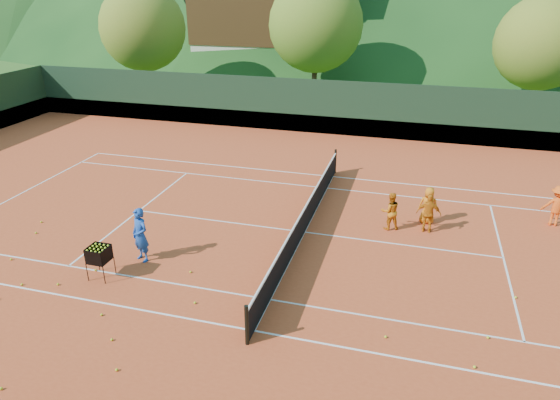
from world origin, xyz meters
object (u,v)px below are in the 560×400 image
(coach, at_px, (140,235))
(student_d, at_px, (557,206))
(student_c, at_px, (428,205))
(ball_hopper, at_px, (99,255))
(student_b, at_px, (429,213))
(chalet_mid, at_px, (461,17))
(tennis_net, at_px, (305,219))
(student_a, at_px, (390,211))
(chalet_left, at_px, (273,8))

(coach, xyz_separation_m, student_d, (12.76, 6.11, -0.13))
(student_c, height_order, ball_hopper, student_c)
(coach, xyz_separation_m, student_b, (8.46, 4.34, -0.17))
(student_d, distance_m, chalet_mid, 31.42)
(ball_hopper, bearing_deg, tennis_net, 40.83)
(tennis_net, bearing_deg, student_a, 20.88)
(tennis_net, distance_m, chalet_mid, 34.81)
(student_d, relative_size, tennis_net, 0.12)
(student_c, xyz_separation_m, chalet_left, (-14.03, 28.10, 4.95))
(student_d, xyz_separation_m, chalet_left, (-18.35, 27.05, 4.89))
(coach, height_order, student_d, coach)
(coach, height_order, student_a, coach)
(student_c, distance_m, tennis_net, 4.46)
(coach, xyz_separation_m, tennis_net, (4.41, 3.16, -0.37))
(student_b, bearing_deg, chalet_left, -60.44)
(student_a, bearing_deg, coach, 7.85)
(student_d, bearing_deg, chalet_mid, -79.23)
(student_d, relative_size, ball_hopper, 1.48)
(student_a, relative_size, student_c, 1.00)
(coach, bearing_deg, student_d, 49.91)
(student_a, height_order, student_c, student_a)
(chalet_mid, bearing_deg, tennis_net, -100.01)
(tennis_net, bearing_deg, chalet_left, 108.43)
(coach, relative_size, chalet_left, 0.13)
(student_d, height_order, tennis_net, student_d)
(student_a, relative_size, chalet_left, 0.10)
(tennis_net, bearing_deg, coach, -144.37)
(tennis_net, bearing_deg, chalet_mid, 79.99)
(ball_hopper, xyz_separation_m, chalet_mid, (11.05, 38.37, 4.22))
(ball_hopper, bearing_deg, chalet_left, 98.19)
(student_a, height_order, student_d, student_d)
(student_a, height_order, chalet_left, chalet_left)
(ball_hopper, bearing_deg, student_a, 34.72)
(coach, xyz_separation_m, student_a, (7.18, 4.22, -0.19))
(coach, xyz_separation_m, chalet_left, (-5.59, 33.16, 4.76))
(coach, relative_size, chalet_mid, 0.14)
(tennis_net, height_order, ball_hopper, tennis_net)
(student_c, bearing_deg, chalet_left, -61.42)
(student_d, xyz_separation_m, ball_hopper, (-13.41, -7.32, 0.01))
(student_c, relative_size, tennis_net, 0.11)
(student_a, relative_size, student_b, 0.97)
(tennis_net, relative_size, chalet_mid, 0.95)
(student_c, relative_size, student_d, 0.91)
(student_d, xyz_separation_m, tennis_net, (-8.35, -2.95, -0.24))
(student_c, bearing_deg, student_b, 94.00)
(student_b, bearing_deg, student_d, -154.15)
(student_a, relative_size, tennis_net, 0.11)
(student_c, bearing_deg, ball_hopper, 36.64)
(ball_hopper, bearing_deg, coach, 61.80)
(coach, height_order, chalet_left, chalet_left)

